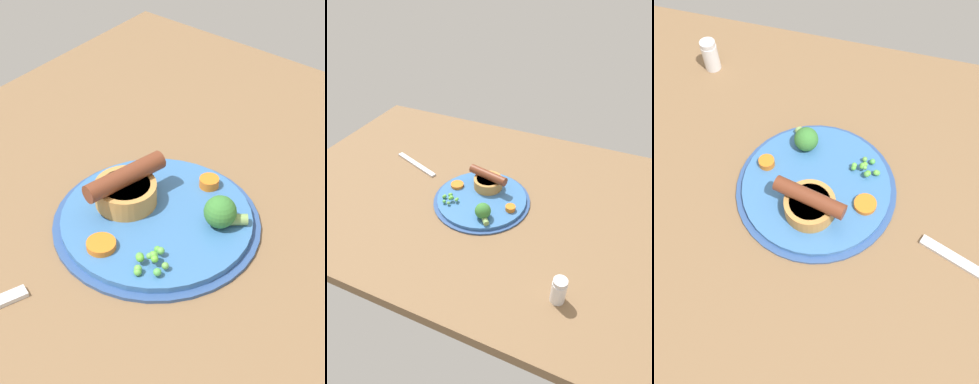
# 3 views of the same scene
# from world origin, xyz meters

# --- Properties ---
(dining_table) EXTENTS (1.10, 0.80, 0.03)m
(dining_table) POSITION_xyz_m (0.00, 0.00, 0.01)
(dining_table) COLOR brown
(dining_table) RESTS_ON ground
(dinner_plate) EXTENTS (0.27, 0.27, 0.01)m
(dinner_plate) POSITION_xyz_m (-0.05, 0.03, 0.04)
(dinner_plate) COLOR #2D4C84
(dinner_plate) RESTS_ON dining_table
(sausage_pudding) EXTENTS (0.12, 0.08, 0.05)m
(sausage_pudding) POSITION_xyz_m (-0.05, -0.02, 0.07)
(sausage_pudding) COLOR #BC8442
(sausage_pudding) RESTS_ON dinner_plate
(pea_pile) EXTENTS (0.05, 0.04, 0.02)m
(pea_pile) POSITION_xyz_m (0.02, 0.08, 0.05)
(pea_pile) COLOR #51A94D
(pea_pile) RESTS_ON dinner_plate
(broccoli_floret_near) EXTENTS (0.05, 0.05, 0.04)m
(broccoli_floret_near) POSITION_xyz_m (-0.09, 0.10, 0.06)
(broccoli_floret_near) COLOR #387A33
(broccoli_floret_near) RESTS_ON dinner_plate
(carrot_slice_0) EXTENTS (0.03, 0.03, 0.01)m
(carrot_slice_0) POSITION_xyz_m (-0.14, 0.05, 0.05)
(carrot_slice_0) COLOR orange
(carrot_slice_0) RESTS_ON dinner_plate
(carrot_slice_1) EXTENTS (0.04, 0.04, 0.01)m
(carrot_slice_1) POSITION_xyz_m (0.03, 0.01, 0.05)
(carrot_slice_1) COLOR orange
(carrot_slice_1) RESTS_ON dinner_plate
(fork) EXTENTS (0.17, 0.08, 0.01)m
(fork) POSITION_xyz_m (0.22, -0.05, 0.03)
(fork) COLOR silver
(fork) RESTS_ON dining_table
(salt_shaker) EXTENTS (0.03, 0.03, 0.06)m
(salt_shaker) POSITION_xyz_m (-0.33, 0.25, 0.06)
(salt_shaker) COLOR silver
(salt_shaker) RESTS_ON dining_table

